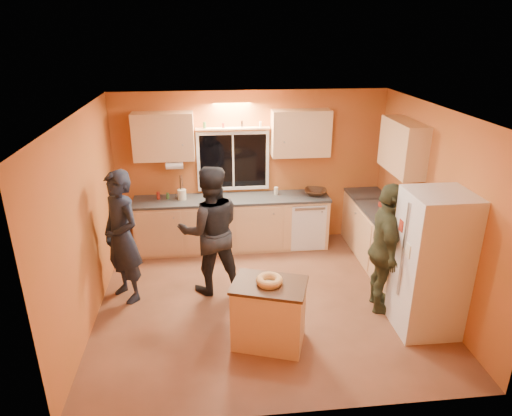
{
  "coord_description": "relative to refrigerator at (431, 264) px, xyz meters",
  "views": [
    {
      "loc": [
        -0.71,
        -5.36,
        3.55
      ],
      "look_at": [
        -0.09,
        0.4,
        1.23
      ],
      "focal_mm": 32.0,
      "sensor_mm": 36.0,
      "label": 1
    }
  ],
  "objects": [
    {
      "name": "ground",
      "position": [
        -1.89,
        0.8,
        -0.9
      ],
      "size": [
        4.5,
        4.5,
        0.0
      ],
      "primitive_type": "plane",
      "color": "brown",
      "rests_on": "ground"
    },
    {
      "name": "back_counter",
      "position": [
        -1.88,
        2.5,
        -0.45
      ],
      "size": [
        4.23,
        0.62,
        0.9
      ],
      "color": "tan",
      "rests_on": "ground"
    },
    {
      "name": "island",
      "position": [
        -1.97,
        -0.1,
        -0.49
      ],
      "size": [
        0.98,
        0.81,
        0.81
      ],
      "rotation": [
        0.0,
        0.0,
        -0.33
      ],
      "color": "tan",
      "rests_on": "ground"
    },
    {
      "name": "mixing_bowl",
      "position": [
        -0.83,
        2.51,
        0.05
      ],
      "size": [
        0.46,
        0.46,
        0.09
      ],
      "primitive_type": "imported",
      "rotation": [
        0.0,
        0.0,
        -0.3
      ],
      "color": "black",
      "rests_on": "back_counter"
    },
    {
      "name": "person_right",
      "position": [
        -0.39,
        0.46,
        -0.02
      ],
      "size": [
        0.62,
        1.1,
        1.76
      ],
      "primitive_type": "imported",
      "rotation": [
        0.0,
        0.0,
        1.38
      ],
      "color": "#2E3521",
      "rests_on": "ground"
    },
    {
      "name": "utensil_crock",
      "position": [
        -3.05,
        2.52,
        0.09
      ],
      "size": [
        0.14,
        0.14,
        0.17
      ],
      "primitive_type": "cylinder",
      "color": "beige",
      "rests_on": "back_counter"
    },
    {
      "name": "person_left",
      "position": [
        -3.79,
        1.11,
        0.02
      ],
      "size": [
        0.77,
        0.8,
        1.84
      ],
      "primitive_type": "imported",
      "rotation": [
        0.0,
        0.0,
        -0.86
      ],
      "color": "black",
      "rests_on": "ground"
    },
    {
      "name": "bundt_pastry",
      "position": [
        -1.97,
        -0.1,
        -0.04
      ],
      "size": [
        0.31,
        0.31,
        0.09
      ],
      "primitive_type": "torus",
      "color": "tan",
      "rests_on": "island"
    },
    {
      "name": "red_box",
      "position": [
        0.13,
        1.85,
        0.04
      ],
      "size": [
        0.19,
        0.17,
        0.07
      ],
      "primitive_type": "cube",
      "rotation": [
        0.0,
        0.0,
        0.4
      ],
      "color": "maroon",
      "rests_on": "right_counter"
    },
    {
      "name": "potted_plant",
      "position": [
        0.08,
        1.1,
        0.15
      ],
      "size": [
        0.28,
        0.25,
        0.3
      ],
      "primitive_type": "imported",
      "rotation": [
        0.0,
        0.0,
        -0.06
      ],
      "color": "gray",
      "rests_on": "right_counter"
    },
    {
      "name": "person_center",
      "position": [
        -2.61,
        1.19,
        0.02
      ],
      "size": [
        0.98,
        0.8,
        1.85
      ],
      "primitive_type": "imported",
      "rotation": [
        0.0,
        0.0,
        3.26
      ],
      "color": "black",
      "rests_on": "ground"
    },
    {
      "name": "room_shell",
      "position": [
        -1.77,
        1.21,
        0.72
      ],
      "size": [
        4.54,
        4.04,
        2.61
      ],
      "color": "#C36032",
      "rests_on": "ground"
    },
    {
      "name": "right_counter",
      "position": [
        0.06,
        1.3,
        -0.45
      ],
      "size": [
        0.62,
        1.84,
        0.9
      ],
      "color": "tan",
      "rests_on": "ground"
    },
    {
      "name": "refrigerator",
      "position": [
        0.0,
        0.0,
        0.0
      ],
      "size": [
        0.72,
        0.7,
        1.8
      ],
      "primitive_type": "cube",
      "color": "silver",
      "rests_on": "ground"
    }
  ]
}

